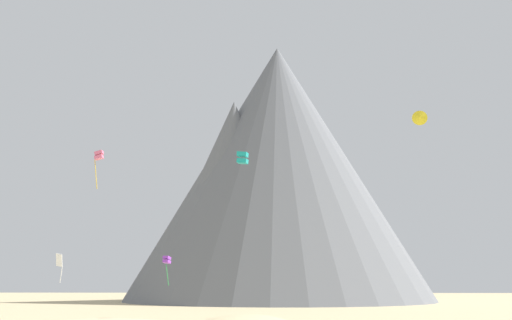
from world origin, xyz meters
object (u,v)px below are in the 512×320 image
(rock_massif, at_px, (266,181))
(kite_white_low, at_px, (59,262))
(kite_violet_low, at_px, (167,260))
(kite_rainbow_mid, at_px, (99,156))
(kite_yellow_mid, at_px, (420,118))
(kite_teal_mid, at_px, (243,158))

(rock_massif, relative_size, kite_white_low, 28.98)
(kite_violet_low, xyz_separation_m, kite_rainbow_mid, (-4.84, -14.85, 10.49))
(rock_massif, xyz_separation_m, kite_rainbow_mid, (-15.39, -76.51, -8.58))
(kite_white_low, bearing_deg, kite_yellow_mid, -82.43)
(kite_violet_low, xyz_separation_m, kite_white_low, (-9.83, -10.91, -0.46))
(rock_massif, height_order, kite_teal_mid, rock_massif)
(kite_violet_low, relative_size, kite_white_low, 1.15)
(kite_rainbow_mid, xyz_separation_m, kite_white_low, (-4.99, 3.93, -10.95))
(kite_yellow_mid, xyz_separation_m, kite_rainbow_mid, (-37.63, -18.36, -8.35))
(rock_massif, xyz_separation_m, kite_yellow_mid, (22.24, -58.15, -0.23))
(rock_massif, distance_m, kite_yellow_mid, 62.26)
(rock_massif, bearing_deg, kite_teal_mid, -90.17)
(rock_massif, distance_m, kite_teal_mid, 76.14)
(kite_rainbow_mid, bearing_deg, kite_yellow_mid, 115.81)
(rock_massif, relative_size, kite_rainbow_mid, 22.26)
(kite_violet_low, distance_m, kite_teal_mid, 20.21)
(rock_massif, height_order, kite_violet_low, rock_massif)
(kite_yellow_mid, distance_m, kite_teal_mid, 29.71)
(rock_massif, xyz_separation_m, kite_white_low, (-20.38, -72.58, -19.53))
(kite_yellow_mid, distance_m, kite_rainbow_mid, 42.69)
(rock_massif, bearing_deg, kite_violet_low, -99.71)
(kite_rainbow_mid, relative_size, kite_white_low, 1.30)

